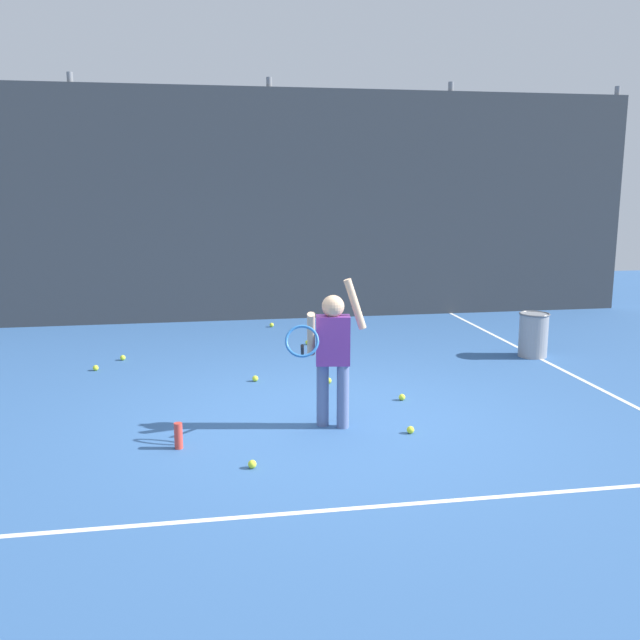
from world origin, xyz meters
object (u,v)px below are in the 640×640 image
(water_bottle, at_px, (178,436))
(tennis_ball_2, at_px, (410,430))
(tennis_ball_1, at_px, (96,368))
(tennis_ball_3, at_px, (402,397))
(tennis_ball_5, at_px, (272,325))
(tennis_ball_6, at_px, (255,378))
(tennis_ball_0, at_px, (329,381))
(tennis_player, at_px, (332,349))
(tennis_ball_8, at_px, (308,342))
(ball_hopper, at_px, (533,334))
(tennis_ball_7, at_px, (252,464))
(tennis_ball_4, at_px, (123,358))

(water_bottle, bearing_deg, tennis_ball_2, 0.37)
(tennis_ball_1, bearing_deg, tennis_ball_3, -28.18)
(water_bottle, bearing_deg, tennis_ball_5, 75.29)
(tennis_ball_5, height_order, tennis_ball_6, same)
(water_bottle, distance_m, tennis_ball_0, 2.30)
(tennis_player, distance_m, tennis_ball_3, 1.28)
(tennis_player, height_order, tennis_ball_8, tennis_player)
(tennis_ball_1, relative_size, tennis_ball_5, 1.00)
(tennis_ball_5, bearing_deg, tennis_player, -89.19)
(ball_hopper, height_order, tennis_ball_8, ball_hopper)
(tennis_ball_1, bearing_deg, tennis_ball_6, -23.22)
(tennis_ball_7, relative_size, tennis_ball_8, 1.00)
(water_bottle, bearing_deg, tennis_ball_3, 23.43)
(tennis_ball_3, bearing_deg, ball_hopper, 34.76)
(tennis_ball_5, bearing_deg, water_bottle, -104.71)
(water_bottle, height_order, tennis_ball_3, water_bottle)
(ball_hopper, bearing_deg, tennis_ball_4, 172.42)
(tennis_ball_1, bearing_deg, ball_hopper, -2.40)
(tennis_ball_3, bearing_deg, water_bottle, -156.57)
(water_bottle, bearing_deg, tennis_ball_1, 110.95)
(tennis_ball_8, bearing_deg, tennis_ball_1, -161.16)
(tennis_player, bearing_deg, tennis_ball_1, 143.74)
(tennis_player, xyz_separation_m, tennis_ball_1, (-2.38, 2.39, -0.69))
(tennis_ball_0, bearing_deg, tennis_ball_8, 88.03)
(water_bottle, height_order, tennis_ball_4, water_bottle)
(tennis_ball_0, bearing_deg, tennis_ball_5, 95.25)
(tennis_ball_5, distance_m, tennis_ball_8, 1.34)
(tennis_ball_2, xyz_separation_m, tennis_ball_4, (-2.77, 3.13, 0.00))
(tennis_ball_5, relative_size, tennis_ball_7, 1.00)
(tennis_ball_1, bearing_deg, tennis_ball_2, -41.41)
(tennis_ball_0, height_order, tennis_ball_2, same)
(tennis_ball_0, relative_size, tennis_ball_6, 1.00)
(tennis_ball_3, distance_m, tennis_ball_7, 2.20)
(tennis_ball_3, relative_size, tennis_ball_6, 1.00)
(tennis_player, distance_m, tennis_ball_4, 3.61)
(tennis_ball_0, xyz_separation_m, tennis_ball_4, (-2.34, 1.46, 0.00))
(water_bottle, bearing_deg, tennis_ball_6, 67.51)
(ball_hopper, height_order, water_bottle, ball_hopper)
(tennis_player, bearing_deg, tennis_ball_8, 93.74)
(tennis_ball_6, relative_size, tennis_ball_8, 1.00)
(water_bottle, xyz_separation_m, tennis_ball_0, (1.58, 1.68, -0.08))
(tennis_ball_0, xyz_separation_m, tennis_ball_2, (0.42, -1.66, 0.00))
(ball_hopper, distance_m, tennis_ball_4, 5.18)
(tennis_ball_6, xyz_separation_m, tennis_ball_7, (-0.22, -2.42, 0.00))
(tennis_ball_4, distance_m, tennis_ball_5, 2.69)
(tennis_ball_7, bearing_deg, ball_hopper, 38.07)
(tennis_player, height_order, tennis_ball_7, tennis_player)
(tennis_player, relative_size, tennis_ball_0, 20.46)
(tennis_ball_7, bearing_deg, tennis_ball_1, 116.49)
(water_bottle, distance_m, tennis_ball_4, 3.23)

